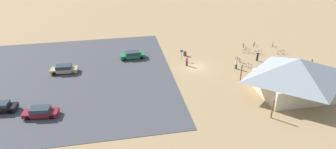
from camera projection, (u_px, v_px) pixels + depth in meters
name	position (u px, v px, depth m)	size (l,w,h in m)	color
ground	(195.00, 67.00, 53.78)	(160.00, 160.00, 0.00)	#9E7F56
parking_lot_asphalt	(45.00, 80.00, 49.42)	(42.02, 34.78, 0.05)	#424247
bike_pavilion	(296.00, 74.00, 44.20)	(12.91, 10.76, 5.83)	beige
trash_bin	(185.00, 54.00, 58.03)	(0.60, 0.60, 0.90)	brown
lot_sign	(182.00, 54.00, 55.67)	(0.56, 0.08, 2.20)	#99999E
bicycle_teal_back_row	(254.00, 44.00, 62.63)	(0.97, 1.40, 0.83)	black
bicycle_yellow_yard_front	(281.00, 52.00, 58.87)	(1.72, 0.48, 0.87)	black
bicycle_white_by_bin	(247.00, 65.00, 53.54)	(1.38, 1.00, 0.82)	black
bicycle_purple_edge_south	(243.00, 45.00, 62.01)	(0.66, 1.62, 0.79)	black
bicycle_orange_yard_center	(247.00, 51.00, 59.47)	(1.74, 0.56, 0.88)	black
bicycle_black_near_sign	(238.00, 60.00, 55.64)	(0.61, 1.74, 0.82)	black
bicycle_red_yard_left	(273.00, 45.00, 62.29)	(0.98, 1.46, 0.79)	black
bicycle_blue_edge_north	(258.00, 52.00, 58.83)	(1.80, 0.48, 0.82)	black
car_green_inner_stall	(133.00, 55.00, 56.71)	(4.67, 1.93, 1.37)	#1E6B3D
car_tan_by_curb	(64.00, 69.00, 51.46)	(4.60, 2.05, 1.40)	tan
car_maroon_mid_lot	(41.00, 112.00, 40.09)	(4.69, 2.19, 1.37)	maroon
car_black_end_stall	(0.00, 107.00, 41.14)	(4.62, 2.19, 1.36)	black
visitor_by_pavilion	(187.00, 61.00, 53.92)	(0.38, 0.36, 1.73)	#2D3347
visitor_near_lot	(236.00, 64.00, 52.78)	(0.36, 0.39, 1.77)	#2D3347
visitor_crossing_yard	(258.00, 56.00, 55.74)	(0.40, 0.39, 1.77)	#2D3347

